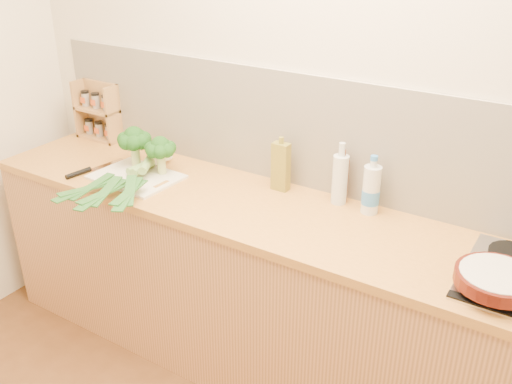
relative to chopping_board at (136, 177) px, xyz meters
The scene contains 15 objects.
room_shell 0.95m from the chopping_board, 23.38° to the left, with size 3.50×3.50×3.50m.
counter 0.96m from the chopping_board, ahead, with size 3.20×0.62×0.90m.
chopping_board is the anchor object (origin of this frame).
broccoli_left 0.20m from the chopping_board, 131.74° to the left, with size 0.17×0.17×0.21m.
broccoli_right 0.19m from the chopping_board, 46.94° to the left, with size 0.15×0.16×0.19m.
leek_front 0.04m from the chopping_board, 140.20° to the right, with size 0.14×0.70×0.04m.
leek_mid 0.07m from the chopping_board, 51.20° to the right, with size 0.18×0.71×0.04m.
leek_back 0.11m from the chopping_board, 23.91° to the right, with size 0.37×0.63×0.04m.
chefs_knife 0.27m from the chopping_board, 161.52° to the right, with size 0.09×0.34×0.03m.
skillet 1.70m from the chopping_board, ahead, with size 0.41×0.28×0.05m.
spice_rack 0.66m from the chopping_board, 150.56° to the left, with size 0.27×0.11×0.33m.
oil_tin 0.73m from the chopping_board, 22.05° to the left, with size 0.08×0.05×0.26m.
glass_bottle 1.00m from the chopping_board, 16.80° to the left, with size 0.07×0.07×0.29m.
amber_bottle 1.01m from the chopping_board, 17.57° to the left, with size 0.06×0.06×0.25m.
water_bottle 1.15m from the chopping_board, 13.89° to the left, with size 0.08×0.08×0.24m.
Camera 1 is at (1.03, -0.72, 2.06)m, focal length 40.00 mm.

